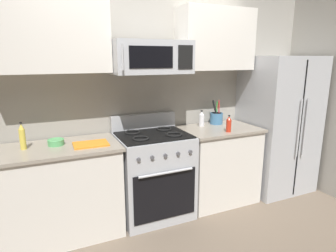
{
  "coord_description": "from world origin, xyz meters",
  "views": [
    {
      "loc": [
        -1.06,
        -2.08,
        1.71
      ],
      "look_at": [
        0.12,
        0.54,
        1.03
      ],
      "focal_mm": 30.74,
      "sensor_mm": 36.0,
      "label": 1
    }
  ],
  "objects_px": {
    "bottle_vinegar": "(202,119)",
    "bottle_hot_sauce": "(229,124)",
    "bottle_oil": "(22,137)",
    "range_oven": "(153,174)",
    "cutting_board": "(91,144)",
    "refrigerator": "(278,125)",
    "microwave": "(151,57)",
    "prep_bowl": "(56,142)",
    "utensil_crock": "(216,118)"
  },
  "relations": [
    {
      "from": "bottle_vinegar",
      "to": "bottle_hot_sauce",
      "type": "distance_m",
      "value": 0.39
    },
    {
      "from": "bottle_oil",
      "to": "bottle_vinegar",
      "type": "bearing_deg",
      "value": 3.7
    },
    {
      "from": "range_oven",
      "to": "cutting_board",
      "type": "distance_m",
      "value": 0.8
    },
    {
      "from": "refrigerator",
      "to": "bottle_vinegar",
      "type": "height_order",
      "value": "refrigerator"
    },
    {
      "from": "refrigerator",
      "to": "bottle_oil",
      "type": "bearing_deg",
      "value": 178.82
    },
    {
      "from": "cutting_board",
      "to": "microwave",
      "type": "bearing_deg",
      "value": 8.53
    },
    {
      "from": "cutting_board",
      "to": "prep_bowl",
      "type": "bearing_deg",
      "value": 156.77
    },
    {
      "from": "utensil_crock",
      "to": "bottle_vinegar",
      "type": "xyz_separation_m",
      "value": [
        -0.23,
        -0.03,
        0.01
      ]
    },
    {
      "from": "range_oven",
      "to": "refrigerator",
      "type": "bearing_deg",
      "value": -0.57
    },
    {
      "from": "range_oven",
      "to": "prep_bowl",
      "type": "distance_m",
      "value": 1.07
    },
    {
      "from": "bottle_hot_sauce",
      "to": "refrigerator",
      "type": "bearing_deg",
      "value": 11.34
    },
    {
      "from": "refrigerator",
      "to": "bottle_oil",
      "type": "distance_m",
      "value": 2.97
    },
    {
      "from": "refrigerator",
      "to": "bottle_oil",
      "type": "xyz_separation_m",
      "value": [
        -2.96,
        0.06,
        0.16
      ]
    },
    {
      "from": "microwave",
      "to": "cutting_board",
      "type": "relative_size",
      "value": 2.48
    },
    {
      "from": "refrigerator",
      "to": "microwave",
      "type": "distance_m",
      "value": 1.93
    },
    {
      "from": "bottle_vinegar",
      "to": "refrigerator",
      "type": "bearing_deg",
      "value": -10.13
    },
    {
      "from": "range_oven",
      "to": "bottle_hot_sauce",
      "type": "xyz_separation_m",
      "value": [
        0.82,
        -0.2,
        0.52
      ]
    },
    {
      "from": "bottle_hot_sauce",
      "to": "bottle_vinegar",
      "type": "bearing_deg",
      "value": 109.33
    },
    {
      "from": "utensil_crock",
      "to": "bottle_hot_sauce",
      "type": "height_order",
      "value": "utensil_crock"
    },
    {
      "from": "refrigerator",
      "to": "bottle_vinegar",
      "type": "xyz_separation_m",
      "value": [
        -1.04,
        0.19,
        0.13
      ]
    },
    {
      "from": "cutting_board",
      "to": "bottle_vinegar",
      "type": "bearing_deg",
      "value": 10.05
    },
    {
      "from": "utensil_crock",
      "to": "bottle_oil",
      "type": "bearing_deg",
      "value": -176.0
    },
    {
      "from": "cutting_board",
      "to": "range_oven",
      "type": "bearing_deg",
      "value": 6.17
    },
    {
      "from": "prep_bowl",
      "to": "bottle_hot_sauce",
      "type": "bearing_deg",
      "value": -8.21
    },
    {
      "from": "cutting_board",
      "to": "bottle_hot_sauce",
      "type": "relative_size",
      "value": 1.68
    },
    {
      "from": "utensil_crock",
      "to": "refrigerator",
      "type": "bearing_deg",
      "value": -14.64
    },
    {
      "from": "microwave",
      "to": "bottle_oil",
      "type": "height_order",
      "value": "microwave"
    },
    {
      "from": "bottle_oil",
      "to": "cutting_board",
      "type": "bearing_deg",
      "value": -11.32
    },
    {
      "from": "bottle_hot_sauce",
      "to": "prep_bowl",
      "type": "bearing_deg",
      "value": 171.79
    },
    {
      "from": "range_oven",
      "to": "bottle_vinegar",
      "type": "height_order",
      "value": "bottle_vinegar"
    },
    {
      "from": "bottle_hot_sauce",
      "to": "prep_bowl",
      "type": "height_order",
      "value": "bottle_hot_sauce"
    },
    {
      "from": "bottle_vinegar",
      "to": "utensil_crock",
      "type": "bearing_deg",
      "value": 6.48
    },
    {
      "from": "cutting_board",
      "to": "bottle_vinegar",
      "type": "xyz_separation_m",
      "value": [
        1.35,
        0.24,
        0.08
      ]
    },
    {
      "from": "bottle_hot_sauce",
      "to": "bottle_oil",
      "type": "xyz_separation_m",
      "value": [
        -2.05,
        0.24,
        0.03
      ]
    },
    {
      "from": "microwave",
      "to": "bottle_vinegar",
      "type": "distance_m",
      "value": 1.01
    },
    {
      "from": "range_oven",
      "to": "prep_bowl",
      "type": "relative_size",
      "value": 7.23
    },
    {
      "from": "utensil_crock",
      "to": "prep_bowl",
      "type": "bearing_deg",
      "value": -175.83
    },
    {
      "from": "microwave",
      "to": "bottle_hot_sauce",
      "type": "distance_m",
      "value": 1.12
    },
    {
      "from": "bottle_hot_sauce",
      "to": "prep_bowl",
      "type": "relative_size",
      "value": 1.26
    },
    {
      "from": "range_oven",
      "to": "bottle_oil",
      "type": "distance_m",
      "value": 1.35
    },
    {
      "from": "range_oven",
      "to": "bottle_oil",
      "type": "xyz_separation_m",
      "value": [
        -1.23,
        0.04,
        0.55
      ]
    },
    {
      "from": "range_oven",
      "to": "utensil_crock",
      "type": "relative_size",
      "value": 3.59
    },
    {
      "from": "prep_bowl",
      "to": "range_oven",
      "type": "bearing_deg",
      "value": -3.43
    },
    {
      "from": "microwave",
      "to": "utensil_crock",
      "type": "xyz_separation_m",
      "value": [
        0.92,
        0.17,
        -0.73
      ]
    },
    {
      "from": "cutting_board",
      "to": "bottle_vinegar",
      "type": "distance_m",
      "value": 1.38
    },
    {
      "from": "range_oven",
      "to": "bottle_hot_sauce",
      "type": "distance_m",
      "value": 0.99
    },
    {
      "from": "utensil_crock",
      "to": "bottle_vinegar",
      "type": "distance_m",
      "value": 0.23
    },
    {
      "from": "bottle_vinegar",
      "to": "bottle_hot_sauce",
      "type": "xyz_separation_m",
      "value": [
        0.13,
        -0.37,
        -0.0
      ]
    },
    {
      "from": "refrigerator",
      "to": "microwave",
      "type": "height_order",
      "value": "microwave"
    },
    {
      "from": "microwave",
      "to": "cutting_board",
      "type": "height_order",
      "value": "microwave"
    }
  ]
}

